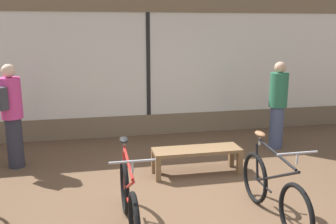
{
  "coord_description": "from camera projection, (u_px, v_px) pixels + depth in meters",
  "views": [
    {
      "loc": [
        -1.24,
        -4.37,
        2.3
      ],
      "look_at": [
        0.0,
        1.44,
        0.95
      ],
      "focal_mm": 40.0,
      "sensor_mm": 36.0,
      "label": 1
    }
  ],
  "objects": [
    {
      "name": "bicycle_right",
      "position": [
        273.0,
        191.0,
        4.5
      ],
      "size": [
        0.46,
        1.7,
        1.02
      ],
      "color": "black",
      "rests_on": "ground_plane"
    },
    {
      "name": "bicycle_left",
      "position": [
        129.0,
        201.0,
        4.22
      ],
      "size": [
        0.46,
        1.71,
        1.03
      ],
      "color": "black",
      "rests_on": "ground_plane"
    },
    {
      "name": "shop_back_wall",
      "position": [
        148.0,
        59.0,
        7.86
      ],
      "size": [
        12.0,
        0.08,
        3.2
      ],
      "color": "#7A664C",
      "rests_on": "ground_plane"
    },
    {
      "name": "customer_by_window",
      "position": [
        11.0,
        113.0,
        6.09
      ],
      "size": [
        0.51,
        0.56,
        1.73
      ],
      "color": "#2D2D38",
      "rests_on": "ground_plane"
    },
    {
      "name": "customer_near_rack",
      "position": [
        278.0,
        102.0,
        7.15
      ],
      "size": [
        0.5,
        0.56,
        1.67
      ],
      "color": "#424C6B",
      "rests_on": "ground_plane"
    },
    {
      "name": "display_bench",
      "position": [
        197.0,
        153.0,
        5.94
      ],
      "size": [
        1.4,
        0.44,
        0.42
      ],
      "color": "brown",
      "rests_on": "ground_plane"
    },
    {
      "name": "ground_plane",
      "position": [
        191.0,
        206.0,
        4.93
      ],
      "size": [
        24.0,
        24.0,
        0.0
      ],
      "primitive_type": "plane",
      "color": "brown"
    }
  ]
}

